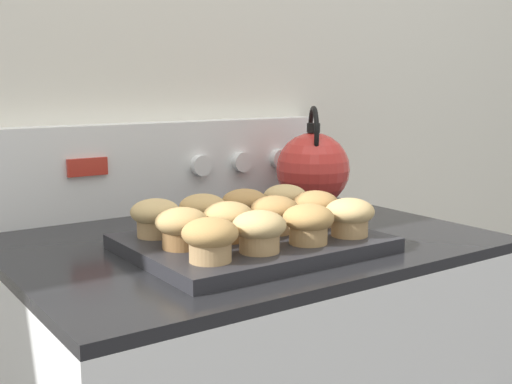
{
  "coord_description": "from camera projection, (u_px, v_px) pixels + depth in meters",
  "views": [
    {
      "loc": [
        -0.6,
        -0.59,
        1.17
      ],
      "look_at": [
        0.01,
        0.29,
        0.98
      ],
      "focal_mm": 45.0,
      "sensor_mm": 36.0,
      "label": 1
    }
  ],
  "objects": [
    {
      "name": "wall_back",
      "position": [
        149.0,
        67.0,
        1.35
      ],
      "size": [
        8.0,
        0.05,
        2.4
      ],
      "color": "silver",
      "rests_on": "ground_plane"
    },
    {
      "name": "control_panel",
      "position": [
        164.0,
        166.0,
        1.35
      ],
      "size": [
        0.78,
        0.07,
        0.18
      ],
      "color": "white",
      "rests_on": "stove_range"
    },
    {
      "name": "muffin_pan",
      "position": [
        252.0,
        243.0,
        1.03
      ],
      "size": [
        0.38,
        0.3,
        0.02
      ],
      "color": "#28282D",
      "rests_on": "stove_range"
    },
    {
      "name": "muffin_r0_c0",
      "position": [
        210.0,
        238.0,
        0.88
      ],
      "size": [
        0.08,
        0.08,
        0.06
      ],
      "color": "tan",
      "rests_on": "muffin_pan"
    },
    {
      "name": "muffin_r0_c1",
      "position": [
        259.0,
        230.0,
        0.93
      ],
      "size": [
        0.08,
        0.08,
        0.06
      ],
      "color": "tan",
      "rests_on": "muffin_pan"
    },
    {
      "name": "muffin_r0_c2",
      "position": [
        308.0,
        222.0,
        0.98
      ],
      "size": [
        0.08,
        0.08,
        0.06
      ],
      "color": "tan",
      "rests_on": "muffin_pan"
    },
    {
      "name": "muffin_r0_c3",
      "position": [
        350.0,
        216.0,
        1.03
      ],
      "size": [
        0.08,
        0.08,
        0.06
      ],
      "color": "tan",
      "rests_on": "muffin_pan"
    },
    {
      "name": "muffin_r1_c0",
      "position": [
        182.0,
        226.0,
        0.95
      ],
      "size": [
        0.08,
        0.08,
        0.06
      ],
      "color": "olive",
      "rests_on": "muffin_pan"
    },
    {
      "name": "muffin_r1_c1",
      "position": [
        228.0,
        220.0,
        1.0
      ],
      "size": [
        0.08,
        0.08,
        0.06
      ],
      "color": "olive",
      "rests_on": "muffin_pan"
    },
    {
      "name": "muffin_r1_c2",
      "position": [
        275.0,
        213.0,
        1.05
      ],
      "size": [
        0.08,
        0.08,
        0.06
      ],
      "color": "tan",
      "rests_on": "muffin_pan"
    },
    {
      "name": "muffin_r1_c3",
      "position": [
        315.0,
        207.0,
        1.1
      ],
      "size": [
        0.08,
        0.08,
        0.06
      ],
      "color": "#A37A4C",
      "rests_on": "muffin_pan"
    },
    {
      "name": "muffin_r2_c0",
      "position": [
        155.0,
        216.0,
        1.02
      ],
      "size": [
        0.08,
        0.08,
        0.06
      ],
      "color": "tan",
      "rests_on": "muffin_pan"
    },
    {
      "name": "muffin_r2_c1",
      "position": [
        203.0,
        211.0,
        1.07
      ],
      "size": [
        0.08,
        0.08,
        0.06
      ],
      "color": "tan",
      "rests_on": "muffin_pan"
    },
    {
      "name": "muffin_r2_c2",
      "position": [
        245.0,
        205.0,
        1.12
      ],
      "size": [
        0.08,
        0.08,
        0.06
      ],
      "color": "olive",
      "rests_on": "muffin_pan"
    },
    {
      "name": "muffin_r2_c3",
      "position": [
        285.0,
        200.0,
        1.16
      ],
      "size": [
        0.08,
        0.08,
        0.06
      ],
      "color": "olive",
      "rests_on": "muffin_pan"
    },
    {
      "name": "tea_kettle",
      "position": [
        313.0,
        168.0,
        1.39
      ],
      "size": [
        0.16,
        0.18,
        0.22
      ],
      "color": "red",
      "rests_on": "stove_range"
    }
  ]
}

